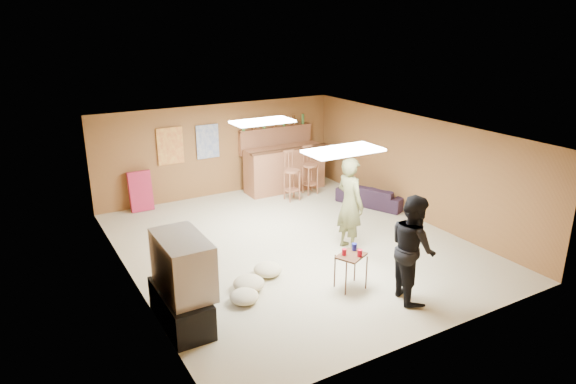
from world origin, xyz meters
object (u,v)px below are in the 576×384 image
tv_body (183,264)px  tray_table (351,271)px  bar_counter (285,169)px  person_black (413,248)px  person_olive (350,204)px  sofa (372,195)px

tv_body → tray_table: tv_body is taller
bar_counter → person_black: size_ratio=1.20×
tv_body → bar_counter: tv_body is taller
person_olive → person_black: 1.93m
person_olive → tray_table: bearing=141.1°
tv_body → tray_table: size_ratio=1.91×
person_olive → tray_table: (-0.87, -1.22, -0.59)m
bar_counter → sofa: 2.31m
person_black → tray_table: (-0.62, 0.69, -0.54)m
tv_body → sofa: size_ratio=0.69×
tv_body → person_black: size_ratio=0.66×
person_olive → person_black: person_olive is taller
sofa → tray_table: size_ratio=2.76×
person_black → tray_table: person_black is taller
person_black → tv_body: bearing=89.4°
tv_body → person_olive: size_ratio=0.63×
bar_counter → person_olive: bearing=-100.8°
tv_body → sofa: (5.35, 2.50, -0.67)m
tv_body → sofa: 5.94m
sofa → tray_table: (-2.76, -2.88, 0.06)m
tv_body → sofa: bearing=25.1°
tv_body → person_olive: (3.46, 0.84, -0.02)m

